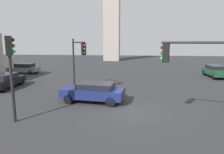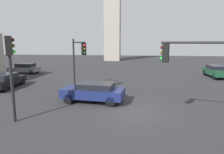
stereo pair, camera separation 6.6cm
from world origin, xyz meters
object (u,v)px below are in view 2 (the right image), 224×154
at_px(car_5, 4,80).
at_px(traffic_light_2, 204,63).
at_px(traffic_light_1, 79,55).
at_px(car_0, 25,68).
at_px(traffic_light_0, 11,63).
at_px(car_4, 217,71).
at_px(car_1, 94,92).

bearing_deg(car_5, traffic_light_2, -118.14).
relative_size(traffic_light_1, car_0, 1.09).
distance_m(traffic_light_0, car_0, 18.81).
xyz_separation_m(traffic_light_0, car_5, (-5.90, 7.59, -2.51)).
xyz_separation_m(traffic_light_1, car_4, (14.97, 8.70, -2.42)).
relative_size(traffic_light_2, car_5, 0.96).
height_order(traffic_light_0, car_4, traffic_light_0).
bearing_deg(traffic_light_0, traffic_light_2, -26.10).
bearing_deg(car_4, traffic_light_2, -24.59).
height_order(car_4, car_5, car_4).
bearing_deg(car_1, car_5, -14.19).
distance_m(traffic_light_1, car_4, 17.48).
height_order(traffic_light_0, car_5, traffic_light_0).
bearing_deg(car_0, car_4, -178.83).
xyz_separation_m(car_0, car_4, (25.36, -0.04, 0.05)).
bearing_deg(car_1, car_0, -38.66).
relative_size(traffic_light_1, car_4, 1.01).
distance_m(traffic_light_1, traffic_light_2, 10.94).
height_order(traffic_light_1, car_1, traffic_light_1).
distance_m(traffic_light_1, car_0, 13.80).
bearing_deg(car_1, traffic_light_0, 55.89).
relative_size(car_1, car_4, 1.02).
xyz_separation_m(traffic_light_1, car_0, (-10.39, 8.74, -2.47)).
bearing_deg(traffic_light_2, car_5, -6.01).
bearing_deg(traffic_light_2, car_1, -11.28).
bearing_deg(traffic_light_0, car_4, 15.01).
relative_size(traffic_light_0, traffic_light_2, 1.00).
height_order(traffic_light_1, car_0, traffic_light_1).
xyz_separation_m(traffic_light_2, car_1, (-6.38, 3.54, -2.52)).
bearing_deg(traffic_light_2, traffic_light_1, -21.89).
bearing_deg(traffic_light_0, traffic_light_1, 49.42).
distance_m(car_1, car_5, 9.99).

